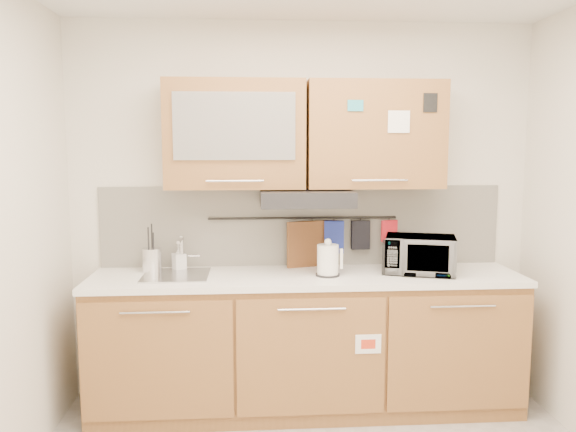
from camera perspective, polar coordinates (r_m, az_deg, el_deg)
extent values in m
plane|color=silver|center=(3.94, 1.46, 0.46)|extent=(3.20, 0.00, 3.20)
cube|color=#925E33|center=(3.85, 1.85, -12.88)|extent=(2.80, 0.60, 0.88)
cube|color=black|center=(4.00, 1.83, -18.14)|extent=(2.80, 0.54, 0.10)
cube|color=#9B6137|center=(3.58, -13.15, -14.17)|extent=(0.91, 0.02, 0.74)
cylinder|color=silver|center=(3.45, -13.36, -9.51)|extent=(0.41, 0.01, 0.01)
cube|color=#9B6137|center=(3.55, 2.37, -14.14)|extent=(0.91, 0.02, 0.74)
cylinder|color=silver|center=(3.43, 2.45, -9.45)|extent=(0.41, 0.01, 0.01)
cube|color=#9B6137|center=(3.76, 17.04, -13.20)|extent=(0.91, 0.02, 0.74)
cylinder|color=silver|center=(3.65, 17.36, -8.75)|extent=(0.41, 0.01, 0.01)
cube|color=white|center=(3.71, 1.90, -6.24)|extent=(2.82, 0.62, 0.04)
cube|color=silver|center=(3.94, 1.48, -1.00)|extent=(2.80, 0.02, 0.56)
cube|color=#925E33|center=(3.73, -5.39, 8.21)|extent=(0.90, 0.35, 0.70)
cube|color=silver|center=(3.54, -5.47, 9.08)|extent=(0.76, 0.02, 0.42)
cube|color=#9B6137|center=(3.82, 8.70, 8.14)|extent=(0.90, 0.35, 0.70)
cube|color=white|center=(3.67, 11.20, 9.38)|extent=(0.14, 0.00, 0.14)
cube|color=black|center=(3.68, 1.83, 1.87)|extent=(0.60, 0.46, 0.10)
cube|color=silver|center=(3.73, -11.30, -6.07)|extent=(0.42, 0.40, 0.03)
cylinder|color=silver|center=(3.86, -10.75, -3.72)|extent=(0.03, 0.03, 0.24)
cylinder|color=silver|center=(3.76, -10.93, -2.45)|extent=(0.02, 0.18, 0.02)
cylinder|color=black|center=(3.90, 1.53, -0.20)|extent=(1.30, 0.02, 0.02)
cylinder|color=silver|center=(3.86, -13.65, -4.38)|extent=(0.14, 0.14, 0.16)
cylinder|color=black|center=(3.86, -13.97, -3.33)|extent=(0.01, 0.01, 0.30)
cylinder|color=black|center=(3.83, -13.47, -3.64)|extent=(0.01, 0.01, 0.27)
cylinder|color=black|center=(3.87, -13.63, -3.14)|extent=(0.01, 0.01, 0.32)
cylinder|color=black|center=(3.83, -13.96, -3.89)|extent=(0.01, 0.01, 0.24)
cylinder|color=white|center=(3.65, 4.06, -4.51)|extent=(0.14, 0.14, 0.20)
sphere|color=white|center=(3.63, 4.08, -2.66)|extent=(0.05, 0.05, 0.05)
cube|color=white|center=(3.66, 5.43, -4.34)|extent=(0.02, 0.03, 0.13)
cylinder|color=black|center=(3.67, 4.05, -5.95)|extent=(0.16, 0.16, 0.01)
cube|color=black|center=(3.78, 11.66, -4.20)|extent=(0.31, 0.23, 0.21)
cube|color=black|center=(3.76, 10.94, -2.73)|extent=(0.11, 0.14, 0.01)
cube|color=black|center=(3.76, 12.46, -2.76)|extent=(0.11, 0.14, 0.01)
imported|color=#999999|center=(3.82, 13.26, -3.84)|extent=(0.51, 0.42, 0.25)
imported|color=#999999|center=(3.88, -11.01, -4.19)|extent=(0.11, 0.11, 0.17)
cube|color=brown|center=(3.93, 2.47, -3.79)|extent=(0.36, 0.13, 0.45)
cube|color=navy|center=(3.93, 4.70, -2.14)|extent=(0.14, 0.05, 0.23)
cube|color=black|center=(3.96, 7.38, -1.92)|extent=(0.13, 0.05, 0.20)
cube|color=red|center=(4.00, 10.26, -1.49)|extent=(0.12, 0.05, 0.15)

